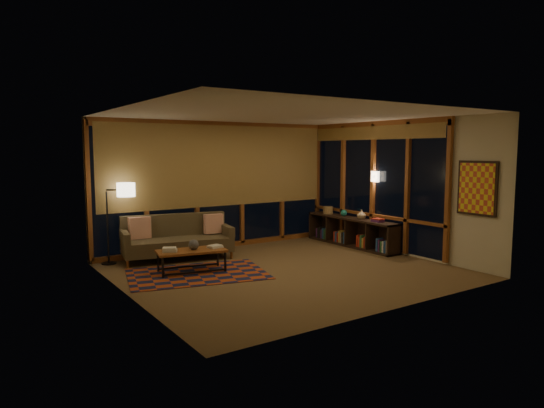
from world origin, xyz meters
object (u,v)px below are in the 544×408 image
floor_lamp (107,224)px  coffee_table (192,261)px  bookshelf (351,232)px  sofa (177,238)px

floor_lamp → coffee_table: bearing=-28.7°
coffee_table → bookshelf: size_ratio=0.46×
sofa → floor_lamp: (-1.21, 0.37, 0.34)m
bookshelf → sofa: bearing=166.9°
sofa → bookshelf: (3.71, -0.87, -0.10)m
coffee_table → bookshelf: bearing=13.4°
coffee_table → bookshelf: bookshelf is taller
coffee_table → bookshelf: 3.90m
bookshelf → floor_lamp: bearing=165.9°
sofa → bookshelf: size_ratio=0.81×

